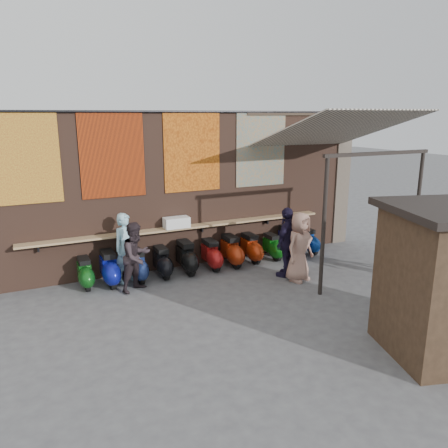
% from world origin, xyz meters
% --- Properties ---
extents(ground, '(70.00, 70.00, 0.00)m').
position_xyz_m(ground, '(0.00, 0.00, 0.00)').
color(ground, '#474749').
rests_on(ground, ground).
extents(brick_wall, '(10.00, 0.40, 4.00)m').
position_xyz_m(brick_wall, '(0.00, 2.70, 2.00)').
color(brick_wall, brown).
rests_on(brick_wall, ground).
extents(pier_right, '(0.50, 0.50, 4.00)m').
position_xyz_m(pier_right, '(5.20, 2.70, 2.00)').
color(pier_right, '#4C4238').
rests_on(pier_right, ground).
extents(eating_counter, '(8.00, 0.32, 0.05)m').
position_xyz_m(eating_counter, '(0.00, 2.33, 1.10)').
color(eating_counter, '#9E7A51').
rests_on(eating_counter, brick_wall).
extents(shelf_box, '(0.64, 0.32, 0.27)m').
position_xyz_m(shelf_box, '(-0.23, 2.30, 1.26)').
color(shelf_box, white).
rests_on(shelf_box, eating_counter).
extents(tapestry_redgold, '(1.50, 0.02, 2.00)m').
position_xyz_m(tapestry_redgold, '(-3.60, 2.48, 3.00)').
color(tapestry_redgold, maroon).
rests_on(tapestry_redgold, brick_wall).
extents(tapestry_sun, '(1.50, 0.02, 2.00)m').
position_xyz_m(tapestry_sun, '(-1.70, 2.48, 3.00)').
color(tapestry_sun, '#D73F0C').
rests_on(tapestry_sun, brick_wall).
extents(tapestry_orange, '(1.50, 0.02, 2.00)m').
position_xyz_m(tapestry_orange, '(0.30, 2.48, 3.00)').
color(tapestry_orange, orange).
rests_on(tapestry_orange, brick_wall).
extents(tapestry_multi, '(1.50, 0.02, 2.00)m').
position_xyz_m(tapestry_multi, '(2.30, 2.48, 3.00)').
color(tapestry_multi, teal).
rests_on(tapestry_multi, brick_wall).
extents(hang_rail, '(9.50, 0.06, 0.06)m').
position_xyz_m(hang_rail, '(0.00, 2.47, 3.98)').
color(hang_rail, black).
rests_on(hang_rail, brick_wall).
extents(scooter_stool_0, '(0.34, 0.74, 0.71)m').
position_xyz_m(scooter_stool_0, '(-2.58, 2.05, 0.35)').
color(scooter_stool_0, '#0F4E15').
rests_on(scooter_stool_0, ground).
extents(scooter_stool_1, '(0.39, 0.86, 0.81)m').
position_xyz_m(scooter_stool_1, '(-2.04, 1.96, 0.41)').
color(scooter_stool_1, navy).
rests_on(scooter_stool_1, ground).
extents(scooter_stool_2, '(0.36, 0.79, 0.75)m').
position_xyz_m(scooter_stool_2, '(-1.36, 1.96, 0.38)').
color(scooter_stool_2, navy).
rests_on(scooter_stool_2, ground).
extents(scooter_stool_3, '(0.35, 0.78, 0.74)m').
position_xyz_m(scooter_stool_3, '(-0.75, 1.98, 0.37)').
color(scooter_stool_3, black).
rests_on(scooter_stool_3, ground).
extents(scooter_stool_4, '(0.38, 0.85, 0.81)m').
position_xyz_m(scooter_stool_4, '(-0.11, 1.98, 0.40)').
color(scooter_stool_4, black).
rests_on(scooter_stool_4, ground).
extents(scooter_stool_5, '(0.36, 0.80, 0.76)m').
position_xyz_m(scooter_stool_5, '(0.58, 1.96, 0.38)').
color(scooter_stool_5, maroon).
rests_on(scooter_stool_5, ground).
extents(scooter_stool_6, '(0.38, 0.85, 0.81)m').
position_xyz_m(scooter_stool_6, '(1.16, 1.96, 0.40)').
color(scooter_stool_6, maroon).
rests_on(scooter_stool_6, ground).
extents(scooter_stool_7, '(0.36, 0.80, 0.76)m').
position_xyz_m(scooter_stool_7, '(1.78, 2.03, 0.38)').
color(scooter_stool_7, '#9C280C').
rests_on(scooter_stool_7, ground).
extents(scooter_stool_8, '(0.33, 0.73, 0.70)m').
position_xyz_m(scooter_stool_8, '(2.43, 1.97, 0.35)').
color(scooter_stool_8, '#0C540F').
rests_on(scooter_stool_8, ground).
extents(scooter_stool_9, '(0.40, 0.89, 0.85)m').
position_xyz_m(scooter_stool_9, '(3.02, 1.99, 0.42)').
color(scooter_stool_9, '#18144C').
rests_on(scooter_stool_9, ground).
extents(scooter_stool_10, '(0.34, 0.75, 0.72)m').
position_xyz_m(scooter_stool_10, '(3.65, 1.98, 0.36)').
color(scooter_stool_10, navy).
rests_on(scooter_stool_10, ground).
extents(diner_left, '(0.73, 0.61, 1.70)m').
position_xyz_m(diner_left, '(-1.61, 2.00, 0.85)').
color(diner_left, '#99CEDF').
rests_on(diner_left, ground).
extents(diner_right, '(0.98, 0.91, 1.60)m').
position_xyz_m(diner_right, '(-1.52, 1.40, 0.80)').
color(diner_right, '#2C2227').
rests_on(diner_right, ground).
extents(shopper_navy, '(1.09, 0.91, 1.74)m').
position_xyz_m(shopper_navy, '(2.06, 0.71, 0.87)').
color(shopper_navy, black).
rests_on(shopper_navy, ground).
extents(shopper_grey, '(1.13, 0.80, 1.59)m').
position_xyz_m(shopper_grey, '(4.74, -0.84, 0.80)').
color(shopper_grey, '#5D5D62').
rests_on(shopper_grey, ground).
extents(shopper_tan, '(0.95, 0.77, 1.69)m').
position_xyz_m(shopper_tan, '(2.16, 0.32, 0.85)').
color(shopper_tan, '#9C7363').
rests_on(shopper_tan, ground).
extents(stall_sign, '(1.16, 0.38, 0.50)m').
position_xyz_m(stall_sign, '(2.86, -2.71, 1.75)').
color(stall_sign, gold).
rests_on(stall_sign, market_stall).
extents(stall_shelf, '(1.80, 0.62, 0.06)m').
position_xyz_m(stall_shelf, '(2.86, -2.71, 0.88)').
color(stall_shelf, '#473321').
rests_on(stall_shelf, market_stall).
extents(awning_canvas, '(3.20, 3.28, 0.97)m').
position_xyz_m(awning_canvas, '(3.50, 0.90, 3.55)').
color(awning_canvas, beige).
rests_on(awning_canvas, brick_wall).
extents(awning_ledger, '(3.30, 0.08, 0.12)m').
position_xyz_m(awning_ledger, '(3.50, 2.49, 3.95)').
color(awning_ledger, '#33261C').
rests_on(awning_ledger, brick_wall).
extents(awning_header, '(3.00, 0.08, 0.08)m').
position_xyz_m(awning_header, '(3.50, -0.60, 3.08)').
color(awning_header, black).
rests_on(awning_header, awning_post_left).
extents(awning_post_left, '(0.09, 0.09, 3.10)m').
position_xyz_m(awning_post_left, '(2.10, -0.60, 1.55)').
color(awning_post_left, black).
rests_on(awning_post_left, ground).
extents(awning_post_right, '(0.09, 0.09, 3.10)m').
position_xyz_m(awning_post_right, '(4.90, -0.60, 1.55)').
color(awning_post_right, black).
rests_on(awning_post_right, ground).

